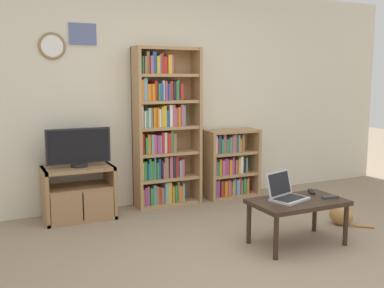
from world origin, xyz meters
name	(u,v)px	position (x,y,z in m)	size (l,w,h in m)	color
ground_plane	(271,275)	(0.00, 0.00, 0.00)	(18.00, 18.00, 0.00)	gray
wall_back	(159,96)	(-0.01, 2.37, 1.30)	(6.90, 0.09, 2.60)	beige
tv_stand	(79,193)	(-1.06, 2.08, 0.29)	(0.74, 0.46, 0.58)	#9E754C
television	(79,147)	(-1.05, 2.07, 0.79)	(0.68, 0.18, 0.42)	black
bookshelf_tall	(163,130)	(-0.03, 2.20, 0.91)	(0.79, 0.28, 1.88)	tan
bookshelf_short	(229,165)	(0.88, 2.19, 0.42)	(0.69, 0.30, 0.87)	tan
coffee_table	(298,205)	(0.60, 0.45, 0.37)	(0.86, 0.51, 0.42)	#332319
laptop	(285,193)	(0.51, 0.52, 0.48)	(0.40, 0.36, 0.25)	#B7BABC
remote_near_laptop	(330,197)	(0.91, 0.37, 0.43)	(0.17, 0.07, 0.02)	#38383A
remote_far_from_laptop	(312,192)	(0.88, 0.60, 0.43)	(0.12, 0.16, 0.02)	black
cat	(340,214)	(1.37, 0.71, 0.11)	(0.37, 0.40, 0.26)	#B78447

